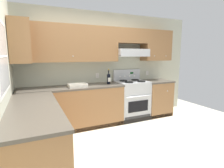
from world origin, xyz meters
name	(u,v)px	position (x,y,z in m)	size (l,w,h in m)	color
ground_plane	(119,150)	(0.00, 0.00, 0.00)	(7.04, 7.04, 0.00)	beige
wall_back	(105,59)	(0.40, 1.53, 1.48)	(4.68, 0.57, 2.55)	#B7BAA3
wall_left	(2,72)	(-1.59, 0.23, 1.34)	(0.47, 4.00, 2.55)	#B7BAA3
counter_back_run	(97,105)	(0.06, 1.24, 0.45)	(3.60, 0.65, 0.91)	olive
counter_left_run	(36,139)	(-1.24, 0.00, 0.45)	(0.63, 1.91, 0.91)	olive
stove	(132,99)	(0.99, 1.25, 0.48)	(0.76, 0.62, 1.20)	#B7BABC
wine_bottle	(109,78)	(0.36, 1.25, 1.04)	(0.08, 0.08, 0.34)	black
bowl	(78,86)	(-0.38, 1.15, 0.93)	(0.37, 0.26, 0.07)	white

